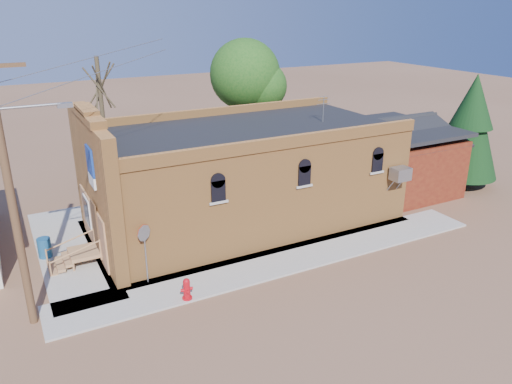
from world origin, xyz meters
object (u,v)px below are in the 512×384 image
brick_bar (239,176)px  fire_hydrant (187,289)px  stop_sign (144,239)px  trash_barrel (44,248)px  utility_pole (11,189)px

brick_bar → fire_hydrant: size_ratio=19.90×
brick_bar → stop_sign: size_ratio=6.88×
brick_bar → fire_hydrant: (-4.82, -5.50, -1.85)m
fire_hydrant → trash_barrel: 7.13m
brick_bar → trash_barrel: bearing=178.0°
utility_pole → fire_hydrant: size_ratio=10.92×
utility_pole → brick_bar: bearing=23.7°
stop_sign → utility_pole: bearing=179.9°
stop_sign → fire_hydrant: bearing=-71.6°
fire_hydrant → stop_sign: stop_sign is taller
utility_pole → stop_sign: (4.05, 0.60, -2.86)m
fire_hydrant → utility_pole: bearing=-169.2°
stop_sign → trash_barrel: 5.33m
utility_pole → fire_hydrant: (4.97, -1.20, -4.29)m
brick_bar → trash_barrel: (-8.94, 0.32, -1.84)m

